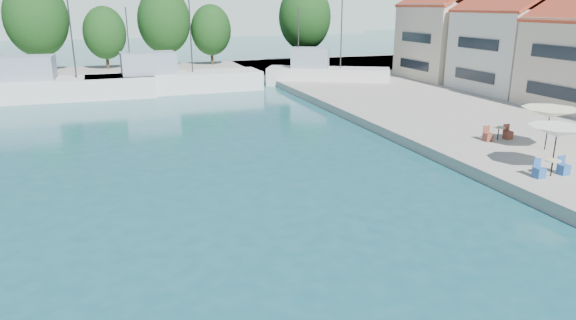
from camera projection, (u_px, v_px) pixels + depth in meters
name	position (u px, v px, depth m)	size (l,w,h in m)	color
quay_far	(127.00, 75.00, 58.76)	(90.00, 16.00, 0.60)	#9F9A90
hill_west	(21.00, 5.00, 133.66)	(180.00, 40.00, 16.00)	#95A39A
hill_east	(258.00, 11.00, 174.32)	(140.00, 40.00, 12.00)	#95A39A
building_05	(516.00, 37.00, 44.78)	(8.40, 8.80, 9.70)	silver
building_06	(453.00, 30.00, 52.84)	(9.00, 8.80, 10.20)	beige
trawler_02	(52.00, 87.00, 44.80)	(16.74, 4.84, 10.20)	silver
trawler_03	(172.00, 81.00, 48.59)	(16.27, 4.62, 10.20)	white
trawler_04	(325.00, 75.00, 52.62)	(12.43, 8.61, 10.20)	silver
tree_04	(36.00, 18.00, 57.93)	(6.94, 6.94, 10.27)	#3F2B19
tree_05	(105.00, 33.00, 60.43)	(4.91, 4.91, 7.27)	#3F2B19
tree_06	(164.00, 21.00, 63.13)	(6.42, 6.42, 9.51)	#3F2B19
tree_07	(211.00, 30.00, 64.75)	(5.05, 5.05, 7.47)	#3F2B19
tree_08	(305.00, 17.00, 66.75)	(6.80, 6.80, 10.07)	#3F2B19
umbrella_white	(557.00, 132.00, 23.38)	(2.57, 2.57, 2.09)	black
umbrella_cream	(550.00, 113.00, 26.72)	(2.89, 2.89, 2.23)	black
cafe_table_02	(551.00, 170.00, 22.97)	(1.82, 0.70, 0.76)	black
cafe_table_03	(498.00, 135.00, 29.13)	(1.82, 0.70, 0.76)	black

